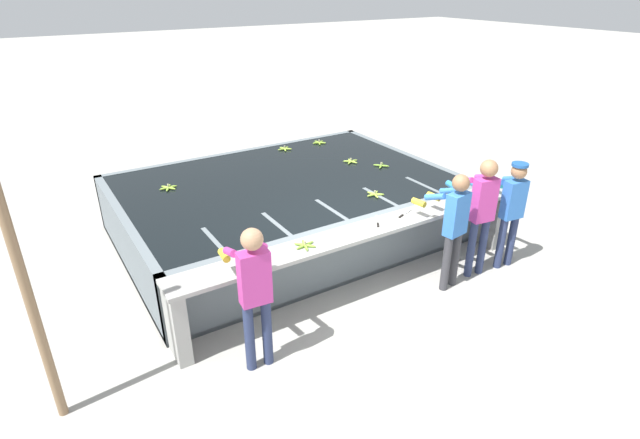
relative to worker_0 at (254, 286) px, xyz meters
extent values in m
plane|color=#A3A099|center=(1.80, 0.34, -1.02)|extent=(80.00, 80.00, 0.00)
cube|color=slate|center=(1.80, 2.63, -0.99)|extent=(5.20, 3.70, 0.06)
cube|color=slate|center=(1.80, 0.85, -0.55)|extent=(5.20, 0.12, 0.94)
cube|color=slate|center=(1.80, 4.42, -0.55)|extent=(5.20, 0.12, 0.94)
cube|color=slate|center=(-0.74, 2.63, -0.55)|extent=(0.12, 3.70, 0.94)
cube|color=slate|center=(4.34, 2.63, -0.55)|extent=(0.12, 3.70, 0.94)
cube|color=black|center=(1.80, 2.63, -0.52)|extent=(4.96, 3.46, 0.87)
cube|color=slate|center=(0.07, 1.31, -0.55)|extent=(0.06, 0.80, 0.94)
cube|color=slate|center=(0.93, 1.31, -0.55)|extent=(0.06, 0.80, 0.94)
cube|color=slate|center=(1.80, 1.31, -0.55)|extent=(0.06, 0.80, 0.94)
cube|color=slate|center=(2.67, 1.31, -0.55)|extent=(0.06, 0.80, 0.94)
cube|color=slate|center=(3.53, 1.31, -0.55)|extent=(0.06, 0.80, 0.94)
cube|color=#9E9E99|center=(1.80, 0.56, -0.10)|extent=(5.20, 0.45, 0.05)
cube|color=#9E9E99|center=(-0.70, 0.56, -0.57)|extent=(0.16, 0.41, 0.89)
cube|color=#9E9E99|center=(4.30, 0.56, -0.57)|extent=(0.16, 0.41, 0.89)
cylinder|color=navy|center=(-0.10, -0.02, -0.60)|extent=(0.11, 0.11, 0.84)
cylinder|color=navy|center=(0.10, -0.04, -0.60)|extent=(0.11, 0.11, 0.84)
cube|color=#BC388E|center=(0.00, -0.03, 0.12)|extent=(0.33, 0.20, 0.59)
sphere|color=tan|center=(0.00, -0.03, 0.56)|extent=(0.23, 0.23, 0.23)
cylinder|color=#BC388E|center=(-0.14, 0.23, 0.33)|extent=(0.11, 0.32, 0.18)
cylinder|color=gold|center=(-0.12, 0.48, 0.17)|extent=(0.10, 0.21, 0.08)
cylinder|color=#BC388E|center=(0.18, 0.20, 0.33)|extent=(0.11, 0.32, 0.18)
cylinder|color=gold|center=(0.20, 0.45, 0.17)|extent=(0.10, 0.21, 0.08)
cylinder|color=#38383D|center=(2.80, -0.01, -0.61)|extent=(0.11, 0.11, 0.82)
cylinder|color=#38383D|center=(2.99, 0.02, -0.61)|extent=(0.11, 0.11, 0.82)
cube|color=blue|center=(2.89, 0.00, 0.09)|extent=(0.34, 0.22, 0.58)
sphere|color=#896042|center=(2.89, 0.00, 0.53)|extent=(0.22, 0.22, 0.22)
cylinder|color=blue|center=(2.70, 0.23, 0.30)|extent=(0.12, 0.32, 0.18)
cylinder|color=gold|center=(2.66, 0.47, 0.13)|extent=(0.11, 0.21, 0.08)
cylinder|color=blue|center=(3.02, 0.27, 0.30)|extent=(0.12, 0.32, 0.18)
cylinder|color=gold|center=(2.98, 0.52, 0.13)|extent=(0.11, 0.21, 0.08)
cylinder|color=navy|center=(3.35, 0.06, -0.58)|extent=(0.11, 0.11, 0.86)
cylinder|color=navy|center=(3.54, 0.03, -0.58)|extent=(0.11, 0.11, 0.86)
cube|color=#BC388E|center=(3.44, 0.05, 0.15)|extent=(0.34, 0.22, 0.61)
sphere|color=#9E704C|center=(3.44, 0.05, 0.60)|extent=(0.23, 0.23, 0.23)
cylinder|color=#BC388E|center=(3.32, 0.32, 0.37)|extent=(0.12, 0.32, 0.18)
cylinder|color=teal|center=(3.36, 0.56, 0.21)|extent=(0.11, 0.21, 0.08)
cylinder|color=#BC388E|center=(3.64, 0.27, 0.37)|extent=(0.12, 0.32, 0.18)
cylinder|color=teal|center=(3.68, 0.52, 0.21)|extent=(0.11, 0.21, 0.08)
cylinder|color=navy|center=(3.89, -0.01, -0.62)|extent=(0.11, 0.11, 0.79)
cylinder|color=navy|center=(4.09, -0.03, -0.62)|extent=(0.11, 0.11, 0.79)
cube|color=blue|center=(3.99, -0.02, 0.06)|extent=(0.34, 0.21, 0.56)
sphere|color=#9E704C|center=(3.99, -0.02, 0.47)|extent=(0.21, 0.21, 0.21)
cylinder|color=#1E5199|center=(3.99, -0.02, 0.57)|extent=(0.22, 0.22, 0.04)
cylinder|color=blue|center=(3.87, 0.25, 0.25)|extent=(0.12, 0.32, 0.18)
cylinder|color=#1EA3AD|center=(3.90, 0.50, 0.09)|extent=(0.11, 0.21, 0.08)
cylinder|color=blue|center=(4.18, 0.21, 0.25)|extent=(0.12, 0.32, 0.18)
cylinder|color=#1EA3AD|center=(4.21, 0.46, 0.09)|extent=(0.11, 0.21, 0.08)
ellipsoid|color=#75A333|center=(3.55, 2.37, -0.06)|extent=(0.15, 0.14, 0.04)
ellipsoid|color=#75A333|center=(3.47, 2.38, -0.06)|extent=(0.14, 0.15, 0.04)
ellipsoid|color=#75A333|center=(3.47, 2.30, -0.06)|extent=(0.15, 0.14, 0.04)
ellipsoid|color=#75A333|center=(3.54, 2.29, -0.06)|extent=(0.14, 0.15, 0.04)
cylinder|color=tan|center=(3.51, 2.34, -0.03)|extent=(0.03, 0.03, 0.04)
ellipsoid|color=#8CB738|center=(3.35, 4.00, -0.06)|extent=(0.15, 0.15, 0.04)
ellipsoid|color=#8CB738|center=(3.36, 4.07, -0.06)|extent=(0.17, 0.11, 0.04)
ellipsoid|color=#8CB738|center=(3.30, 4.10, -0.06)|extent=(0.06, 0.17, 0.04)
ellipsoid|color=#8CB738|center=(3.25, 4.05, -0.06)|extent=(0.17, 0.06, 0.04)
ellipsoid|color=#8CB738|center=(3.28, 3.99, -0.06)|extent=(0.11, 0.17, 0.04)
cylinder|color=tan|center=(3.31, 4.04, -0.03)|extent=(0.03, 0.03, 0.04)
ellipsoid|color=#93BC3D|center=(0.06, 3.23, -0.06)|extent=(0.11, 0.17, 0.04)
ellipsoid|color=#93BC3D|center=(0.12, 3.24, -0.06)|extent=(0.12, 0.16, 0.04)
ellipsoid|color=#93BC3D|center=(0.14, 3.29, -0.06)|extent=(0.17, 0.04, 0.04)
ellipsoid|color=#93BC3D|center=(0.11, 3.33, -0.06)|extent=(0.11, 0.17, 0.04)
ellipsoid|color=#93BC3D|center=(0.06, 3.33, -0.06)|extent=(0.12, 0.16, 0.04)
ellipsoid|color=#93BC3D|center=(0.03, 3.28, -0.06)|extent=(0.17, 0.04, 0.04)
cylinder|color=tan|center=(0.09, 3.28, -0.03)|extent=(0.03, 0.03, 0.04)
ellipsoid|color=#93BC3D|center=(2.61, 1.43, -0.06)|extent=(0.09, 0.17, 0.04)
ellipsoid|color=#93BC3D|center=(2.58, 1.38, -0.06)|extent=(0.17, 0.04, 0.04)
ellipsoid|color=#93BC3D|center=(2.61, 1.33, -0.06)|extent=(0.09, 0.17, 0.04)
ellipsoid|color=#93BC3D|center=(2.67, 1.35, -0.06)|extent=(0.16, 0.13, 0.04)
ellipsoid|color=#93BC3D|center=(2.67, 1.41, -0.06)|extent=(0.16, 0.13, 0.04)
cylinder|color=tan|center=(2.63, 1.38, -0.03)|extent=(0.03, 0.03, 0.04)
ellipsoid|color=#93BC3D|center=(2.59, 4.02, -0.06)|extent=(0.16, 0.13, 0.04)
ellipsoid|color=#93BC3D|center=(2.59, 4.08, -0.06)|extent=(0.16, 0.12, 0.04)
ellipsoid|color=#93BC3D|center=(2.53, 4.10, -0.06)|extent=(0.08, 0.17, 0.04)
ellipsoid|color=#93BC3D|center=(2.49, 4.05, -0.06)|extent=(0.17, 0.04, 0.04)
ellipsoid|color=#93BC3D|center=(2.52, 4.00, -0.06)|extent=(0.09, 0.17, 0.04)
cylinder|color=tan|center=(2.54, 4.05, -0.03)|extent=(0.03, 0.03, 0.04)
ellipsoid|color=#9EC642|center=(3.21, 2.85, -0.06)|extent=(0.08, 0.17, 0.04)
ellipsoid|color=#9EC642|center=(3.14, 2.83, -0.06)|extent=(0.16, 0.13, 0.04)
ellipsoid|color=#9EC642|center=(3.15, 2.76, -0.06)|extent=(0.16, 0.13, 0.04)
ellipsoid|color=#9EC642|center=(3.21, 2.74, -0.06)|extent=(0.09, 0.17, 0.04)
ellipsoid|color=#9EC642|center=(3.24, 2.80, -0.06)|extent=(0.17, 0.04, 0.04)
cylinder|color=tan|center=(3.19, 2.79, -0.03)|extent=(0.03, 0.03, 0.04)
ellipsoid|color=#75A333|center=(0.89, 0.55, -0.06)|extent=(0.17, 0.07, 0.04)
ellipsoid|color=#75A333|center=(0.92, 0.51, -0.06)|extent=(0.09, 0.17, 0.04)
ellipsoid|color=#75A333|center=(0.98, 0.52, -0.06)|extent=(0.14, 0.15, 0.04)
ellipsoid|color=#75A333|center=(0.99, 0.58, -0.06)|extent=(0.17, 0.07, 0.04)
ellipsoid|color=#75A333|center=(0.96, 0.62, -0.06)|extent=(0.09, 0.17, 0.04)
ellipsoid|color=#75A333|center=(0.90, 0.61, -0.06)|extent=(0.14, 0.15, 0.04)
cylinder|color=tan|center=(0.94, 0.57, -0.02)|extent=(0.03, 0.03, 0.04)
ellipsoid|color=#9EC642|center=(3.68, 0.66, -0.06)|extent=(0.14, 0.15, 0.04)
ellipsoid|color=#9EC642|center=(3.61, 0.67, -0.06)|extent=(0.11, 0.17, 0.04)
ellipsoid|color=#9EC642|center=(3.59, 0.61, -0.06)|extent=(0.17, 0.07, 0.04)
ellipsoid|color=#9EC642|center=(3.63, 0.57, -0.06)|extent=(0.06, 0.17, 0.04)
ellipsoid|color=#9EC642|center=(3.69, 0.60, -0.06)|extent=(0.17, 0.11, 0.04)
cylinder|color=tan|center=(3.64, 0.62, -0.02)|extent=(0.03, 0.03, 0.04)
ellipsoid|color=#9EC642|center=(0.26, 0.53, -0.06)|extent=(0.09, 0.17, 0.04)
ellipsoid|color=#9EC642|center=(0.22, 0.49, -0.06)|extent=(0.17, 0.07, 0.04)
ellipsoid|color=#9EC642|center=(0.24, 0.44, -0.06)|extent=(0.14, 0.15, 0.04)
ellipsoid|color=#9EC642|center=(0.29, 0.43, -0.06)|extent=(0.09, 0.17, 0.04)
ellipsoid|color=#9EC642|center=(0.33, 0.47, -0.06)|extent=(0.17, 0.07, 0.04)
ellipsoid|color=#9EC642|center=(0.31, 0.52, -0.06)|extent=(0.14, 0.15, 0.04)
cylinder|color=tan|center=(0.28, 0.48, -0.02)|extent=(0.03, 0.03, 0.04)
cube|color=silver|center=(2.15, 0.71, -0.07)|extent=(0.14, 0.18, 0.00)
cube|color=black|center=(2.04, 0.55, -0.07)|extent=(0.08, 0.10, 0.02)
cube|color=silver|center=(2.66, 0.67, -0.07)|extent=(0.20, 0.10, 0.00)
cube|color=black|center=(2.47, 0.60, -0.07)|extent=(0.10, 0.06, 0.02)
cylinder|color=#846647|center=(-1.95, 0.38, 0.58)|extent=(0.09, 0.09, 3.20)
camera|label=1|loc=(-1.71, -4.01, 2.84)|focal=28.00mm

